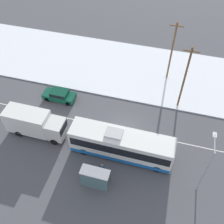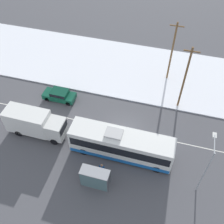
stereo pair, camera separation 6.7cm
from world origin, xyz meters
name	(u,v)px [view 1 (the left image)]	position (x,y,z in m)	size (l,w,h in m)	color
ground_plane	(123,130)	(0.00, 0.00, 0.00)	(120.00, 120.00, 0.00)	#4C4C51
snow_lot	(142,71)	(0.00, 11.65, 0.06)	(80.00, 13.07, 0.12)	white
lane_marking_center	(123,130)	(0.00, 0.00, 0.00)	(60.00, 0.12, 0.00)	silver
city_bus	(121,145)	(0.55, -3.30, 1.72)	(11.12, 2.57, 3.53)	white
box_truck	(34,123)	(-9.82, -3.07, 1.80)	(6.99, 2.30, 3.28)	silver
sedan_car	(59,95)	(-9.45, 2.90, 0.80)	(4.27, 1.80, 1.47)	#0F4733
pedestrian_at_stop	(102,168)	(-0.73, -6.21, 1.04)	(0.61, 0.27, 1.70)	#23232D
bus_shelter	(94,178)	(-1.01, -7.81, 1.68)	(2.88, 1.20, 2.40)	gray
streetlamp	(208,163)	(8.94, -4.91, 4.22)	(0.36, 2.45, 6.60)	#9EA3A8
utility_pole_roadside	(185,78)	(5.85, 5.92, 4.67)	(1.80, 0.24, 8.95)	brown
utility_pole_snowlot	(172,51)	(3.73, 11.09, 4.59)	(1.80, 0.24, 8.81)	brown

